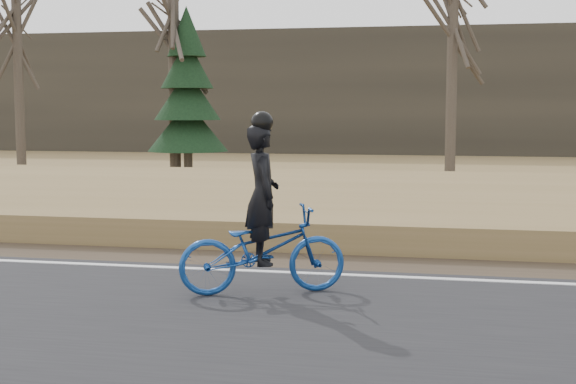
# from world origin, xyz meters

# --- Properties ---
(ground) EXTENTS (120.00, 120.00, 0.00)m
(ground) POSITION_xyz_m (0.00, 0.00, 0.00)
(ground) COLOR olive
(ground) RESTS_ON ground
(edge_line) EXTENTS (120.00, 0.12, 0.01)m
(edge_line) POSITION_xyz_m (0.00, 0.20, 0.07)
(edge_line) COLOR silver
(edge_line) RESTS_ON road
(shoulder) EXTENTS (120.00, 1.60, 0.04)m
(shoulder) POSITION_xyz_m (0.00, 1.20, 0.02)
(shoulder) COLOR #473A2B
(shoulder) RESTS_ON ground
(embankment) EXTENTS (120.00, 5.00, 0.44)m
(embankment) POSITION_xyz_m (0.00, 4.20, 0.22)
(embankment) COLOR olive
(embankment) RESTS_ON ground
(ballast) EXTENTS (120.00, 3.00, 0.45)m
(ballast) POSITION_xyz_m (0.00, 8.00, 0.23)
(ballast) COLOR slate
(ballast) RESTS_ON ground
(railroad) EXTENTS (120.00, 2.40, 0.29)m
(railroad) POSITION_xyz_m (0.00, 8.00, 0.53)
(railroad) COLOR black
(railroad) RESTS_ON ballast
(treeline_backdrop) EXTENTS (120.00, 4.00, 6.00)m
(treeline_backdrop) POSITION_xyz_m (0.00, 30.00, 3.00)
(treeline_backdrop) COLOR #383328
(treeline_backdrop) RESTS_ON ground
(cyclist) EXTENTS (2.07, 1.37, 2.13)m
(cyclist) POSITION_xyz_m (2.72, -1.00, 0.73)
(cyclist) COLOR navy
(cyclist) RESTS_ON road
(bare_tree_left) EXTENTS (0.36, 0.36, 8.02)m
(bare_tree_left) POSITION_xyz_m (-10.98, 17.52, 4.01)
(bare_tree_left) COLOR #4C4338
(bare_tree_left) RESTS_ON ground
(bare_tree_near_left) EXTENTS (0.36, 0.36, 7.80)m
(bare_tree_near_left) POSITION_xyz_m (-3.94, 14.84, 3.90)
(bare_tree_near_left) COLOR #4C4338
(bare_tree_near_left) RESTS_ON ground
(bare_tree_center) EXTENTS (0.36, 0.36, 8.66)m
(bare_tree_center) POSITION_xyz_m (4.85, 16.76, 4.33)
(bare_tree_center) COLOR #4C4338
(bare_tree_center) RESTS_ON ground
(conifer) EXTENTS (2.60, 2.60, 5.47)m
(conifer) POSITION_xyz_m (-3.50, 14.84, 2.59)
(conifer) COLOR #4C4338
(conifer) RESTS_ON ground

